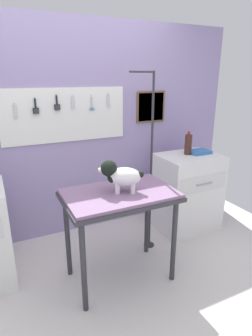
{
  "coord_description": "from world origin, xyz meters",
  "views": [
    {
      "loc": [
        -0.74,
        -1.68,
        1.73
      ],
      "look_at": [
        0.18,
        0.24,
        1.03
      ],
      "focal_mm": 30.09,
      "sensor_mm": 36.0,
      "label": 1
    }
  ],
  "objects": [
    {
      "name": "ground",
      "position": [
        0.0,
        0.0,
        -0.02
      ],
      "size": [
        4.4,
        4.0,
        0.04
      ],
      "primitive_type": "cube",
      "color": "silver"
    },
    {
      "name": "grooming_table",
      "position": [
        0.13,
        0.26,
        0.74
      ],
      "size": [
        0.92,
        0.58,
        0.83
      ],
      "color": "#2D2D33",
      "rests_on": "ground"
    },
    {
      "name": "grooming_arm",
      "position": [
        0.6,
        0.57,
        0.83
      ],
      "size": [
        0.3,
        0.11,
        1.78
      ],
      "color": "#2D2D33",
      "rests_on": "ground"
    },
    {
      "name": "soda_bottle",
      "position": [
        1.21,
        0.78,
        1.01
      ],
      "size": [
        0.08,
        0.08,
        0.26
      ],
      "color": "#41251B",
      "rests_on": "cabinet_right"
    },
    {
      "name": "dog",
      "position": [
        0.13,
        0.26,
        0.97
      ],
      "size": [
        0.36,
        0.26,
        0.27
      ],
      "color": "white",
      "rests_on": "grooming_table"
    },
    {
      "name": "supply_tray",
      "position": [
        1.35,
        0.75,
        0.91
      ],
      "size": [
        0.24,
        0.18,
        0.04
      ],
      "color": "#3470B7",
      "rests_on": "cabinet_right"
    },
    {
      "name": "cabinet_right",
      "position": [
        1.21,
        0.74,
        0.45
      ],
      "size": [
        0.68,
        0.54,
        0.89
      ],
      "color": "white",
      "rests_on": "ground"
    },
    {
      "name": "rear_wall_panel",
      "position": [
        0.01,
        1.28,
        1.16
      ],
      "size": [
        4.0,
        0.11,
        2.3
      ],
      "color": "#9988BA",
      "rests_on": "ground"
    }
  ]
}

